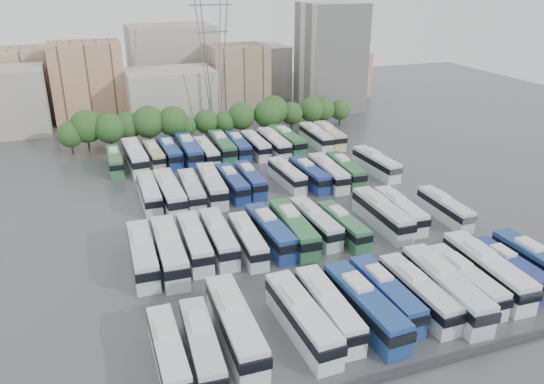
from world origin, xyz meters
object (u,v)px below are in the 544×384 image
object	(u,v)px
bus_r3_s10	(287,140)
bus_r0_s10	(465,280)
bus_r0_s6	(365,306)
bus_r2_s6	(250,179)
bus_r3_s1	(135,156)
bus_r0_s7	(385,293)
bus_r0_s11	(487,270)
bus_r3_s6	(222,146)
bus_r1_s5	(270,231)
bus_r0_s2	(235,325)
bus_r1_s0	(143,254)
apartment_tower	(330,57)
bus_r3_s8	(256,145)
bus_r0_s13	(538,264)
bus_r0_s0	(168,352)
bus_r1_s10	(382,213)
bus_r2_s1	(149,193)
bus_r1_s6	(293,228)
bus_r1_s11	(400,210)
bus_r1_s1	(169,250)
electricity_pylon	(212,44)
bus_r3_s3	(170,152)
bus_r2_s3	(191,190)
bus_r3_s0	(115,160)
bus_r1_s8	(343,225)
bus_r1_s7	(315,222)
bus_r0_s1	(202,345)
bus_r0_s12	(510,268)
bus_r1_s3	(219,237)
bus_r2_s10	(328,172)
bus_r0_s9	(445,287)
bus_r3_s7	(238,146)
bus_r2_s9	(309,174)
bus_r3_s12	(316,136)
bus_r3_s13	(329,135)
bus_r3_s4	(189,150)
bus_r3_s2	(154,155)
bus_r2_s13	(376,163)
bus_r1_s4	(248,240)
bus_r0_s5	(328,308)
bus_r2_s5	(232,183)
bus_r2_s11	(345,170)
bus_r3_s5	(206,152)
bus_r0_s4	(302,317)
bus_r2_s2	(170,192)
bus_r2_s8	(287,175)

from	to	relation	value
bus_r3_s10	bus_r0_s10	bearing A→B (deg)	-92.90
bus_r0_s6	bus_r2_s6	size ratio (longest dim) A/B	1.16
bus_r0_s6	bus_r3_s1	distance (m)	57.39
bus_r0_s7	bus_r3_s10	distance (m)	54.56
bus_r0_s11	bus_r3_s6	size ratio (longest dim) A/B	1.05
bus_r1_s5	bus_r2_s6	bearing A→B (deg)	77.56
bus_r0_s2	bus_r1_s0	world-z (taller)	bus_r0_s2
apartment_tower	bus_r3_s8	world-z (taller)	apartment_tower
bus_r0_s13	bus_r0_s0	bearing A→B (deg)	179.65
bus_r1_s10	bus_r2_s1	size ratio (longest dim) A/B	1.07
bus_r1_s6	bus_r2_s1	distance (m)	24.89
bus_r0_s6	bus_r3_s6	xyz separation A→B (m)	(-0.11, 55.56, -0.03)
bus_r1_s11	bus_r0_s10	bearing A→B (deg)	-97.78
bus_r0_s6	bus_r1_s10	size ratio (longest dim) A/B	1.03
bus_r1_s1	bus_r0_s13	bearing A→B (deg)	-22.18
electricity_pylon	bus_r3_s3	xyz separation A→B (m)	(-13.72, -19.12, -16.79)
bus_r2_s3	bus_r3_s0	size ratio (longest dim) A/B	1.08
bus_r2_s6	bus_r1_s8	bearing A→B (deg)	-71.00
bus_r1_s7	bus_r0_s1	bearing A→B (deg)	-137.92
bus_r0_s12	bus_r1_s1	bearing A→B (deg)	154.62
bus_r1_s3	bus_r2_s10	distance (m)	28.48
bus_r0_s9	bus_r3_s7	bearing A→B (deg)	99.55
bus_r3_s3	bus_r2_s1	bearing A→B (deg)	-110.90
bus_r1_s6	bus_r1_s11	xyz separation A→B (m)	(16.63, 0.57, -0.19)
bus_r2_s9	bus_r3_s12	distance (m)	21.50
bus_r3_s7	bus_r3_s13	xyz separation A→B (m)	(19.76, 0.40, 0.03)
bus_r3_s4	bus_r3_s8	size ratio (longest dim) A/B	1.13
bus_r0_s13	bus_r3_s2	size ratio (longest dim) A/B	1.14
bus_r3_s13	bus_r0_s2	bearing A→B (deg)	-120.49
bus_r3_s10	bus_r3_s13	world-z (taller)	bus_r3_s10
bus_r3_s2	bus_r3_s10	distance (m)	26.15
bus_r2_s1	bus_r0_s9	bearing A→B (deg)	-54.53
bus_r0_s0	bus_r2_s13	distance (m)	56.89
bus_r0_s7	bus_r2_s13	distance (m)	41.07
bus_r1_s4	bus_r3_s3	world-z (taller)	bus_r3_s3
bus_r0_s5	bus_r2_s5	distance (m)	36.20
bus_r2_s6	bus_r3_s6	world-z (taller)	bus_r3_s6
bus_r2_s11	bus_r3_s0	bearing A→B (deg)	155.96
bus_r0_s13	bus_r3_s5	xyz separation A→B (m)	(-26.60, 53.46, -0.15)
bus_r1_s4	bus_r1_s5	world-z (taller)	bus_r1_s5
bus_r1_s1	bus_r3_s13	xyz separation A→B (m)	(39.46, 37.71, -0.23)
bus_r1_s1	bus_r1_s11	size ratio (longest dim) A/B	1.15
bus_r2_s3	bus_r0_s6	bearing A→B (deg)	-72.02
bus_r0_s4	bus_r3_s3	size ratio (longest dim) A/B	1.06
bus_r2_s2	bus_r1_s0	bearing A→B (deg)	-110.66
bus_r1_s4	bus_r2_s11	xyz separation A→B (m)	(23.24, 18.46, 0.06)
electricity_pylon	bus_r1_s0	distance (m)	63.35
bus_r2_s3	bus_r0_s9	bearing A→B (deg)	-59.01
bus_r0_s2	bus_r2_s8	world-z (taller)	bus_r0_s2
bus_r0_s11	bus_r1_s5	size ratio (longest dim) A/B	1.08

